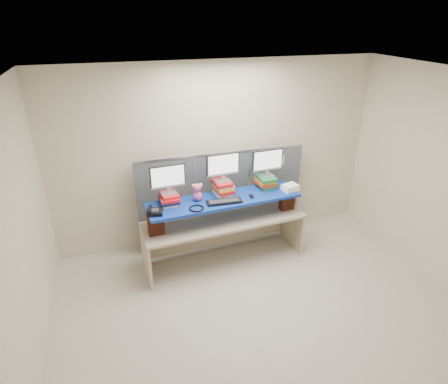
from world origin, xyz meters
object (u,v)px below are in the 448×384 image
object	(u,v)px
keyboard	(224,202)
monitor_right	(267,161)
blue_board	(224,200)
monitor_center	(223,166)
monitor_left	(168,178)
desk	(224,227)
desk_phone	(154,212)

from	to	relation	value
keyboard	monitor_right	bearing A→B (deg)	24.11
blue_board	monitor_center	distance (m)	0.48
monitor_left	blue_board	bearing A→B (deg)	-9.03
monitor_center	desk	bearing A→B (deg)	-104.20
monitor_center	blue_board	bearing A→B (deg)	-104.20
desk	monitor_center	xyz separation A→B (m)	(0.02, 0.12, 0.91)
desk	keyboard	size ratio (longest dim) A/B	4.86
monitor_left	monitor_center	bearing A→B (deg)	0.00
desk	monitor_right	distance (m)	1.14
monitor_left	monitor_center	xyz separation A→B (m)	(0.77, 0.05, 0.06)
blue_board	desk_phone	world-z (taller)	desk_phone
monitor_center	keyboard	xyz separation A→B (m)	(-0.05, -0.24, -0.43)
monitor_center	keyboard	world-z (taller)	monitor_center
blue_board	monitor_right	world-z (taller)	monitor_right
blue_board	monitor_right	xyz separation A→B (m)	(0.70, 0.17, 0.43)
monitor_left	desk_phone	xyz separation A→B (m)	(-0.23, -0.22, -0.35)
monitor_left	monitor_center	world-z (taller)	monitor_center
desk_phone	monitor_center	bearing A→B (deg)	25.33
desk	monitor_left	size ratio (longest dim) A/B	5.02
keyboard	desk_phone	distance (m)	0.95
desk	blue_board	world-z (taller)	blue_board
monitor_center	desk_phone	distance (m)	1.12
desk	desk_phone	world-z (taller)	desk_phone
monitor_right	keyboard	xyz separation A→B (m)	(-0.73, -0.28, -0.40)
monitor_left	desk_phone	size ratio (longest dim) A/B	2.09
monitor_left	keyboard	bearing A→B (deg)	-18.28
monitor_center	monitor_right	xyz separation A→B (m)	(0.68, 0.05, -0.03)
desk	blue_board	xyz separation A→B (m)	(0.00, 0.00, 0.45)
blue_board	monitor_right	size ratio (longest dim) A/B	4.55
keyboard	desk_phone	size ratio (longest dim) A/B	2.16
monitor_left	desk	bearing A→B (deg)	-9.03
monitor_left	monitor_center	size ratio (longest dim) A/B	1.00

